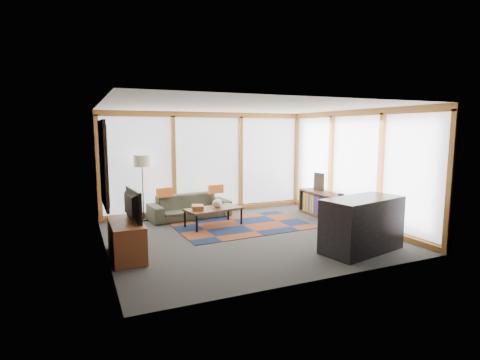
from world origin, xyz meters
name	(u,v)px	position (x,y,z in m)	size (l,w,h in m)	color
ground	(248,235)	(0.00, 0.00, 0.00)	(5.50, 5.50, 0.00)	#2F2F2D
room_envelope	(258,158)	(0.49, 0.56, 1.54)	(5.52, 5.02, 2.62)	#473E34
rug	(243,225)	(0.23, 0.76, 0.01)	(2.95, 1.89, 0.01)	brown
sofa	(190,207)	(-0.66, 1.95, 0.29)	(1.96, 0.77, 0.57)	#343425
pillow_left	(165,192)	(-1.27, 1.95, 0.68)	(0.40, 0.12, 0.22)	orange
pillow_right	(216,189)	(0.02, 1.95, 0.68)	(0.39, 0.12, 0.21)	orange
floor_lamp	(143,188)	(-1.73, 2.20, 0.78)	(0.39, 0.39, 1.57)	#302319
coffee_table	(213,217)	(-0.39, 0.99, 0.21)	(1.24, 0.62, 0.41)	#352211
book_stack	(198,208)	(-0.77, 0.96, 0.46)	(0.24, 0.31, 0.10)	#965428
vase	(217,203)	(-0.28, 1.03, 0.51)	(0.22, 0.22, 0.19)	beige
bookshelf	(335,208)	(2.43, 0.31, 0.30)	(0.44, 2.44, 0.61)	#352211
bowl_a	(352,197)	(2.47, -0.23, 0.66)	(0.19, 0.19, 0.10)	black
bowl_b	(341,195)	(2.47, 0.15, 0.65)	(0.16, 0.16, 0.08)	black
shelf_picture	(319,182)	(2.51, 1.09, 0.83)	(0.04, 0.34, 0.45)	black
tv_console	(126,239)	(-2.44, -0.33, 0.31)	(0.51, 1.23, 0.62)	brown
television	(128,205)	(-2.39, -0.30, 0.88)	(0.93, 0.12, 0.54)	black
bar_counter	(362,225)	(1.44, -1.71, 0.48)	(1.52, 0.71, 0.96)	black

